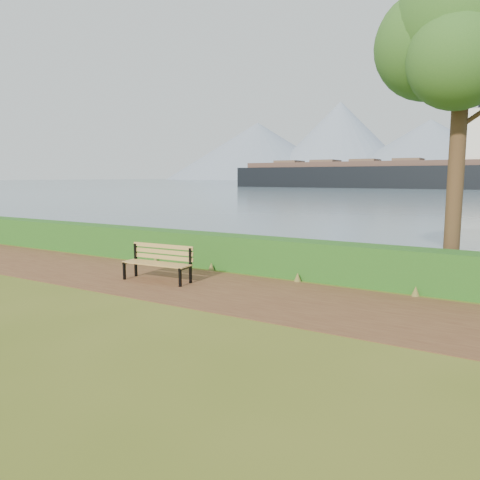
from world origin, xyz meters
The scene contains 6 objects.
ground centered at (0.00, 0.00, 0.00)m, with size 140.00×140.00×0.00m, color #4C5B1A.
path centered at (0.00, 0.30, 0.01)m, with size 40.00×3.40×0.01m, color #542E1D.
hedge centered at (0.00, 2.60, 0.50)m, with size 32.00×0.85×1.00m, color #134414.
bench centered at (-1.53, 0.29, 0.55)m, with size 1.92×0.68×0.95m.
tree centered at (4.99, 3.61, 6.03)m, with size 4.21×3.56×8.12m.
cargo_ship centered at (-21.83, 104.90, 3.20)m, with size 70.65×11.27×21.44m.
Camera 1 is at (6.42, -8.82, 2.69)m, focal length 35.00 mm.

